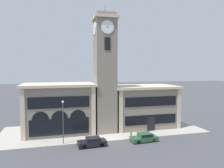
# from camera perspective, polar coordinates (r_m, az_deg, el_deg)

# --- Properties ---
(ground_plane) EXTENTS (300.00, 300.00, 0.00)m
(ground_plane) POSITION_cam_1_polar(r_m,az_deg,el_deg) (36.50, 0.21, -14.74)
(ground_plane) COLOR #424247
(sidewalk_kerb) EXTENTS (37.16, 13.36, 0.15)m
(sidewalk_kerb) POSITION_cam_1_polar(r_m,az_deg,el_deg) (42.67, -2.22, -11.85)
(sidewalk_kerb) COLOR #A39E93
(sidewalk_kerb) RESTS_ON ground_plane
(clock_tower) EXTENTS (4.38, 4.38, 22.77)m
(clock_tower) POSITION_cam_1_polar(r_m,az_deg,el_deg) (39.75, -1.83, 2.74)
(clock_tower) COLOR gray
(clock_tower) RESTS_ON ground_plane
(town_hall_left_wing) EXTENTS (12.86, 8.56, 9.03)m
(town_hall_left_wing) POSITION_cam_1_polar(r_m,az_deg,el_deg) (41.37, -13.70, -6.12)
(town_hall_left_wing) COLOR gray
(town_hall_left_wing) RESTS_ON ground_plane
(town_hall_right_wing) EXTENTS (13.14, 8.56, 8.33)m
(town_hall_right_wing) POSITION_cam_1_polar(r_m,az_deg,el_deg) (44.98, 8.04, -5.69)
(town_hall_right_wing) COLOR gray
(town_hall_right_wing) RESTS_ON ground_plane
(parked_car_near) EXTENTS (4.39, 2.03, 1.39)m
(parked_car_near) POSITION_cam_1_polar(r_m,az_deg,el_deg) (34.20, -5.16, -14.77)
(parked_car_near) COLOR black
(parked_car_near) RESTS_ON ground_plane
(parked_car_mid) EXTENTS (4.42, 2.13, 1.39)m
(parked_car_mid) POSITION_cam_1_polar(r_m,az_deg,el_deg) (36.56, 8.44, -13.57)
(parked_car_mid) COLOR #285633
(parked_car_mid) RESTS_ON ground_plane
(street_lamp) EXTENTS (0.36, 0.36, 6.70)m
(street_lamp) POSITION_cam_1_polar(r_m,az_deg,el_deg) (34.65, -12.68, -8.21)
(street_lamp) COLOR #4C4C51
(street_lamp) RESTS_ON sidewalk_kerb
(bollard) EXTENTS (0.18, 0.18, 1.06)m
(bollard) POSITION_cam_1_polar(r_m,az_deg,el_deg) (37.67, 5.00, -13.09)
(bollard) COLOR black
(bollard) RESTS_ON sidewalk_kerb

